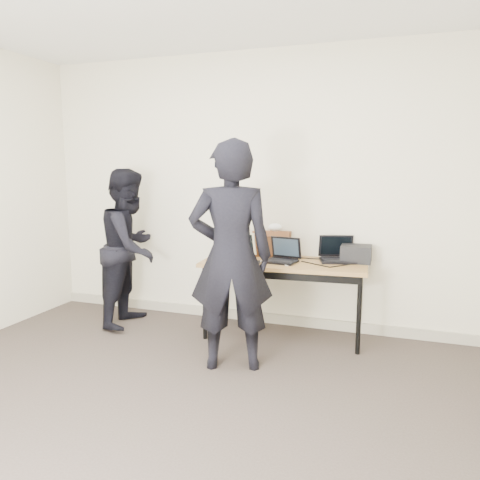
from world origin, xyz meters
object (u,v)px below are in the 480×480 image
at_px(desk, 284,268).
at_px(person_typist, 231,256).
at_px(laptop_beige, 235,253).
at_px(laptop_right, 337,255).
at_px(leather_satchel, 272,243).
at_px(person_observer, 130,247).
at_px(laptop_center, 283,256).
at_px(equipment_box, 356,254).

distance_m(desk, person_typist, 0.86).
bearing_deg(laptop_beige, desk, 23.41).
bearing_deg(laptop_right, leather_satchel, 160.26).
height_order(desk, person_observer, person_observer).
height_order(laptop_right, person_observer, person_observer).
bearing_deg(person_typist, leather_satchel, -112.25).
height_order(laptop_center, person_typist, person_typist).
distance_m(laptop_center, person_observer, 1.55).
distance_m(desk, leather_satchel, 0.34).
height_order(laptop_beige, laptop_center, laptop_beige).
distance_m(desk, person_observer, 1.56).
distance_m(laptop_beige, leather_satchel, 0.39).
distance_m(laptop_beige, laptop_center, 0.46).
height_order(laptop_beige, laptop_right, laptop_beige).
height_order(laptop_right, equipment_box, laptop_right).
relative_size(desk, equipment_box, 5.70).
xyz_separation_m(desk, laptop_center, (-0.01, -0.01, 0.11)).
bearing_deg(desk, laptop_right, 19.07).
bearing_deg(person_observer, equipment_box, -87.14).
bearing_deg(leather_satchel, person_observer, -170.83).
distance_m(leather_satchel, equipment_box, 0.81).
bearing_deg(laptop_center, desk, 29.23).
xyz_separation_m(laptop_beige, equipment_box, (1.11, 0.20, 0.03)).
bearing_deg(leather_satchel, person_typist, -98.19).
bearing_deg(laptop_beige, person_observer, -151.22).
xyz_separation_m(laptop_center, leather_satchel, (-0.17, 0.23, 0.08)).
relative_size(laptop_beige, person_typist, 0.22).
height_order(laptop_center, leather_satchel, leather_satchel).
height_order(desk, laptop_right, laptop_right).
bearing_deg(desk, person_typist, -110.31).
distance_m(laptop_beige, person_observer, 1.08).
height_order(desk, laptop_beige, laptop_beige).
bearing_deg(equipment_box, laptop_beige, -169.78).
height_order(equipment_box, person_typist, person_typist).
bearing_deg(person_typist, laptop_right, -144.28).
bearing_deg(person_observer, person_typist, -122.12).
distance_m(laptop_center, laptop_right, 0.51).
bearing_deg(equipment_box, person_observer, -171.72).
bearing_deg(laptop_beige, laptop_center, 22.77).
relative_size(leather_satchel, person_observer, 0.24).
xyz_separation_m(laptop_center, person_observer, (-1.54, -0.12, 0.01)).
height_order(laptop_right, person_typist, person_typist).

